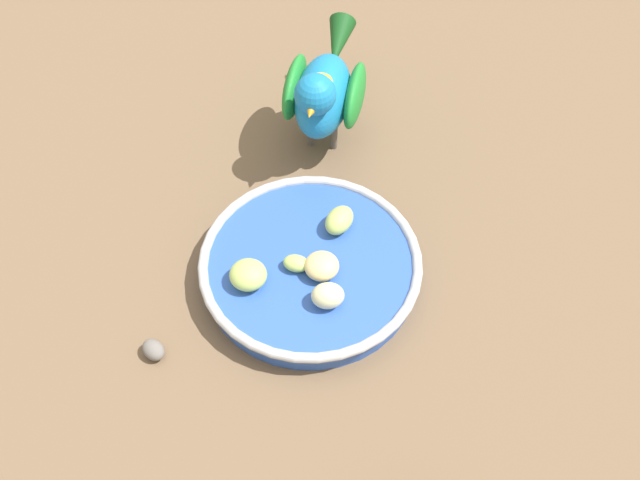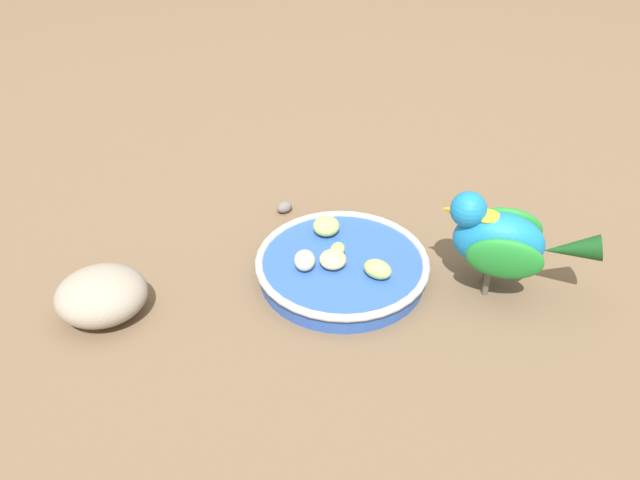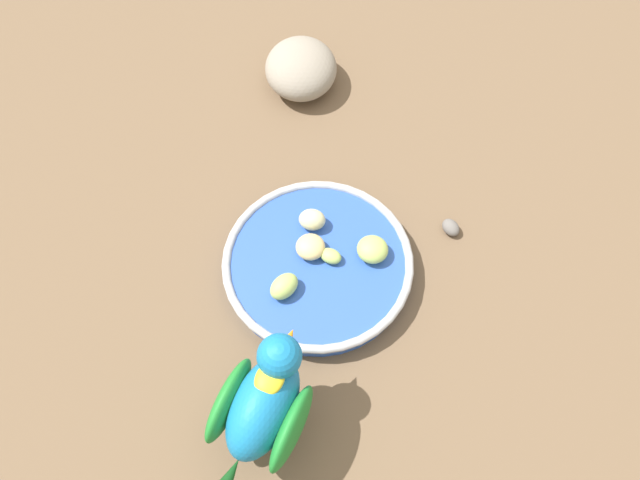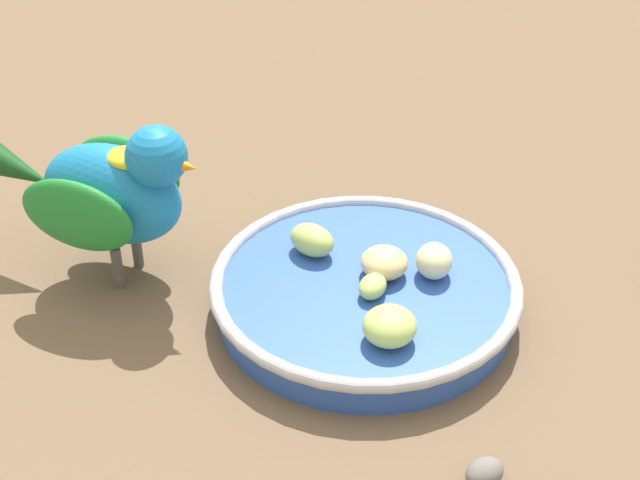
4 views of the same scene
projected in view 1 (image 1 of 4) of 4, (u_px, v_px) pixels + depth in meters
ground_plane at (313, 252)px, 0.80m from camera, size 4.00×4.00×0.00m
feeding_bowl at (310, 267)px, 0.77m from camera, size 0.22×0.22×0.03m
apple_piece_0 at (296, 263)px, 0.75m from camera, size 0.03×0.03×0.01m
apple_piece_1 at (322, 266)px, 0.75m from camera, size 0.04×0.04×0.02m
apple_piece_2 at (341, 223)px, 0.78m from camera, size 0.04×0.04×0.02m
apple_piece_3 at (248, 275)px, 0.74m from camera, size 0.05×0.05×0.02m
apple_piece_4 at (328, 296)px, 0.73m from camera, size 0.04×0.04×0.02m
parrot at (324, 91)px, 0.83m from camera, size 0.17×0.14×0.13m
pebble_0 at (153, 350)px, 0.72m from camera, size 0.03×0.03×0.02m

